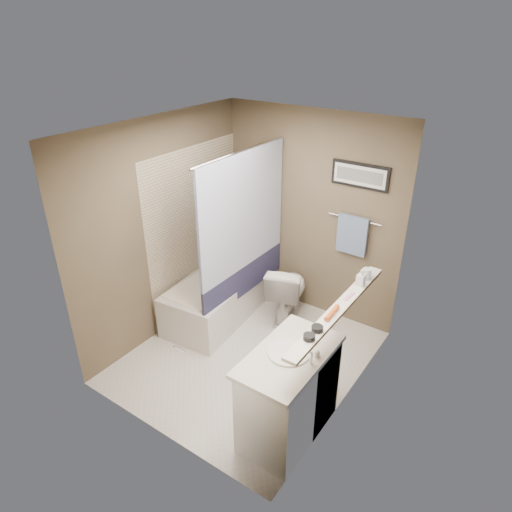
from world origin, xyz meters
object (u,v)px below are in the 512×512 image
Objects in this scene: candle_bowl_far at (317,329)px; glass_jar at (367,274)px; bathtub at (220,296)px; hair_brush_front at (332,313)px; toilet at (288,290)px; soap_bottle at (361,277)px; vanity at (289,396)px; candle_bowl_near at (309,337)px.

candle_bowl_far is 0.95m from glass_jar.
glass_jar reaches higher than bathtub.
toilet is at bearing 132.95° from hair_brush_front.
bathtub is at bearing 173.73° from soap_bottle.
candle_bowl_far is (1.79, -1.01, 0.89)m from bathtub.
vanity is 0.82m from hair_brush_front.
candle_bowl_near is at bearing -90.00° from glass_jar.
hair_brush_front reaches higher than candle_bowl_near.
candle_bowl_near is 0.59× the size of soap_bottle.
candle_bowl_far is at bearing -90.00° from soap_bottle.
toilet is 1.44m from glass_jar.
toilet is 2.04m from candle_bowl_near.
hair_brush_front is at bearing -90.00° from glass_jar.
bathtub is 2.03m from soap_bottle.
soap_bottle reaches higher than candle_bowl_far.
bathtub is 2.08× the size of toilet.
soap_bottle is (0.00, 0.94, 0.06)m from candle_bowl_near.
candle_bowl_near is (0.19, -0.07, 0.73)m from vanity.
bathtub is 2.29m from candle_bowl_near.
hair_brush_front is (1.79, -0.76, 0.89)m from bathtub.
bathtub is 2.01m from glass_jar.
candle_bowl_far is (0.00, 0.13, 0.00)m from candle_bowl_near.
glass_jar is (0.19, 1.00, 0.77)m from vanity.
toilet is 1.95m from candle_bowl_far.
vanity is at bearing -162.24° from candle_bowl_far.
vanity is 1.28m from glass_jar.
soap_bottle is (0.00, 0.56, 0.05)m from hair_brush_front.
candle_bowl_near is at bearing -90.00° from soap_bottle.
glass_jar is at bearing 138.87° from toilet.
hair_brush_front is (0.19, 0.31, 0.74)m from vanity.
candle_bowl_near is at bearing -20.20° from vanity.
candle_bowl_far is at bearing 90.00° from candle_bowl_near.
vanity is 10.00× the size of candle_bowl_far.
bathtub is at bearing 178.03° from glass_jar.
toilet is at bearing 156.45° from glass_jar.
candle_bowl_near is 0.94m from soap_bottle.
candle_bowl_near is (1.79, -1.13, 0.89)m from bathtub.
hair_brush_front is at bearing -28.60° from bathtub.
vanity is at bearing 160.22° from candle_bowl_near.
vanity reaches higher than bathtub.
glass_jar is 0.66× the size of soap_bottle.
bathtub is 16.67× the size of candle_bowl_near.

